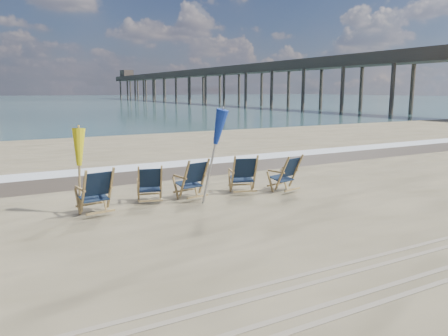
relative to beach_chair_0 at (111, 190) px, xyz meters
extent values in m
plane|color=#3C6063|center=(2.72, 125.37, -0.56)|extent=(400.00, 400.00, 0.00)
cube|color=silver|center=(2.72, 5.67, -0.56)|extent=(200.00, 1.40, 0.01)
cube|color=#42362A|center=(2.72, 4.17, -0.56)|extent=(200.00, 2.60, 0.00)
cylinder|color=#AD894D|center=(-0.60, 0.40, 0.41)|extent=(0.06, 0.06, 1.95)
cone|color=yellow|center=(-0.60, 0.40, 0.91)|extent=(0.30, 0.30, 0.85)
cylinder|color=#A5A5AD|center=(2.42, -0.35, 0.63)|extent=(0.06, 0.06, 2.39)
cone|color=#16339B|center=(2.42, -0.35, 1.35)|extent=(0.30, 0.30, 0.85)
camera|label=1|loc=(-2.43, -9.77, 2.25)|focal=35.00mm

